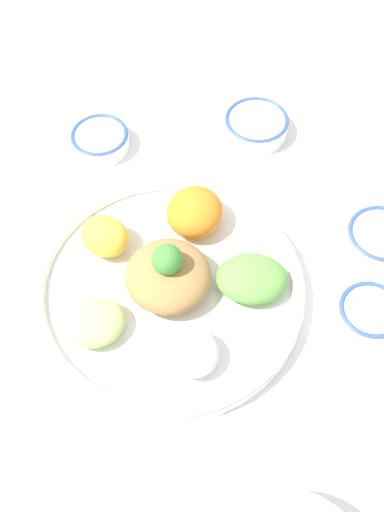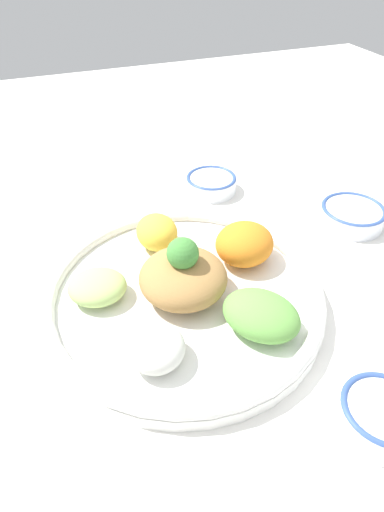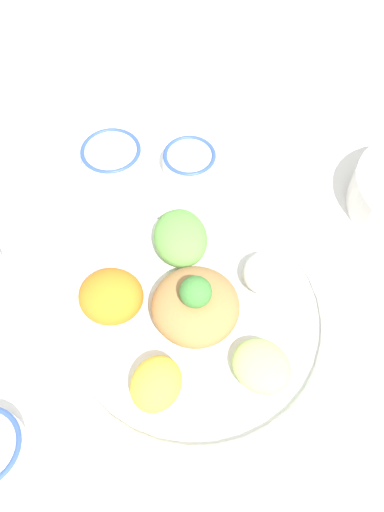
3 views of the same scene
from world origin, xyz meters
TOP-DOWN VIEW (x-y plane):
  - ground_plane at (0.00, 0.00)m, footprint 2.40×2.40m
  - salad_platter at (-0.04, -0.02)m, footprint 0.40×0.40m
  - sauce_bowl_red at (-0.29, 0.19)m, footprint 0.11×0.11m
  - sauce_bowl_dark at (-0.17, 0.24)m, footprint 0.09×0.09m
  - serving_spoon_main at (-0.24, 0.36)m, footprint 0.13×0.06m
  - serving_spoon_extra at (-0.05, 0.34)m, footprint 0.12×0.06m

SIDE VIEW (x-z plane):
  - ground_plane at x=0.00m, z-range 0.00..0.00m
  - serving_spoon_main at x=-0.24m, z-range 0.00..0.01m
  - serving_spoon_extra at x=-0.05m, z-range 0.00..0.01m
  - sauce_bowl_red at x=-0.29m, z-range 0.00..0.04m
  - sauce_bowl_dark at x=-0.17m, z-range 0.00..0.04m
  - salad_platter at x=-0.04m, z-range -0.03..0.08m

